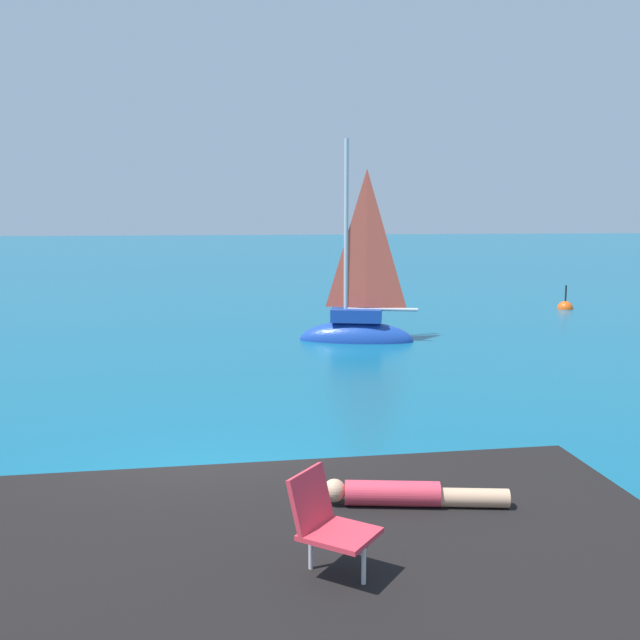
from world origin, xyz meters
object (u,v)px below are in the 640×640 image
at_px(beach_chair, 327,519).
at_px(person_sunbather, 406,494).
at_px(sailboat_near, 357,329).
at_px(marker_buoy, 565,309).

bearing_deg(beach_chair, person_sunbather, 90.36).
relative_size(sailboat_near, marker_buoy, 5.30).
xyz_separation_m(person_sunbather, beach_chair, (-0.90, -1.23, 0.33)).
bearing_deg(person_sunbather, marker_buoy, 70.66).
distance_m(sailboat_near, person_sunbather, 13.60).
bearing_deg(beach_chair, marker_buoy, 98.14).
height_order(beach_chair, marker_buoy, beach_chair).
bearing_deg(person_sunbather, sailboat_near, 91.69).
height_order(sailboat_near, person_sunbather, sailboat_near).
height_order(person_sunbather, beach_chair, beach_chair).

